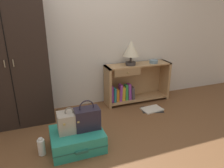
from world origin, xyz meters
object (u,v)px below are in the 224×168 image
at_px(bowl, 154,62).
at_px(train_case, 70,122).
at_px(bottle, 41,147).
at_px(handbag, 87,118).
at_px(suitcase_large, 77,139).
at_px(table_lamp, 131,49).
at_px(wardrobe, 11,59).
at_px(bookshelf, 134,83).
at_px(open_book_on_floor, 152,109).

height_order(bowl, train_case, bowl).
distance_m(bowl, bottle, 2.25).
bearing_deg(handbag, train_case, 174.73).
distance_m(suitcase_large, train_case, 0.24).
relative_size(table_lamp, train_case, 1.34).
xyz_separation_m(wardrobe, bowl, (2.22, 0.02, -0.23)).
xyz_separation_m(bookshelf, bowl, (0.34, -0.06, 0.38)).
xyz_separation_m(wardrobe, handbag, (0.80, -0.89, -0.58)).
bearing_deg(bowl, bookshelf, 170.41).
bearing_deg(table_lamp, suitcase_large, -139.71).
distance_m(bookshelf, handbag, 1.45).
height_order(wardrobe, table_lamp, wardrobe).
bearing_deg(bookshelf, table_lamp, -162.58).
bearing_deg(handbag, bottle, 179.88).
xyz_separation_m(train_case, bottle, (-0.34, -0.02, -0.25)).
relative_size(table_lamp, bowl, 2.81).
xyz_separation_m(table_lamp, bottle, (-1.53, -0.94, -0.85)).
bearing_deg(handbag, bookshelf, 41.88).
bearing_deg(handbag, table_lamp, 43.51).
bearing_deg(bowl, handbag, -147.24).
distance_m(bookshelf, table_lamp, 0.62).
bearing_deg(handbag, open_book_on_floor, 23.80).
height_order(wardrobe, bookshelf, wardrobe).
relative_size(bowl, suitcase_large, 0.24).
bearing_deg(open_book_on_floor, handbag, -156.20).
bearing_deg(bookshelf, suitcase_large, -141.05).
xyz_separation_m(bottle, open_book_on_floor, (1.76, 0.54, -0.09)).
distance_m(table_lamp, bowl, 0.49).
xyz_separation_m(table_lamp, bowl, (0.43, -0.03, -0.23)).
bearing_deg(wardrobe, bowl, 0.56).
distance_m(bookshelf, bowl, 0.51).
bearing_deg(open_book_on_floor, train_case, -159.89).
height_order(bookshelf, table_lamp, table_lamp).
relative_size(bookshelf, bottle, 5.37).
distance_m(table_lamp, handbag, 1.49).
height_order(suitcase_large, bottle, suitcase_large).
relative_size(suitcase_large, train_case, 2.01).
xyz_separation_m(wardrobe, bottle, (0.26, -0.89, -0.84)).
bearing_deg(bottle, suitcase_large, -1.98).
distance_m(bookshelf, open_book_on_floor, 0.56).
height_order(table_lamp, train_case, table_lamp).
bearing_deg(suitcase_large, handbag, 5.55).
relative_size(bowl, handbag, 0.39).
relative_size(bookshelf, table_lamp, 2.84).
bearing_deg(bookshelf, bowl, -9.59).
relative_size(wardrobe, suitcase_large, 3.07).
xyz_separation_m(suitcase_large, bottle, (-0.41, 0.01, -0.01)).
bearing_deg(train_case, bottle, -177.14).
relative_size(train_case, open_book_on_floor, 0.76).
relative_size(bookshelf, suitcase_large, 1.88).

